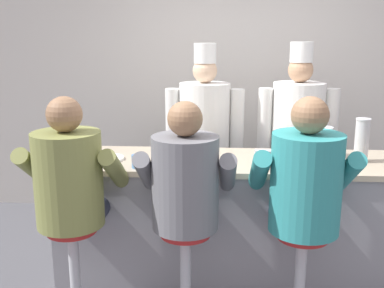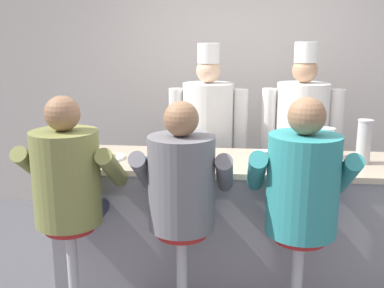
# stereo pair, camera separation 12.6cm
# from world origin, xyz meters

# --- Properties ---
(wall_back) EXTENTS (10.00, 0.06, 2.70)m
(wall_back) POSITION_xyz_m (0.00, 1.85, 1.35)
(wall_back) COLOR beige
(wall_back) RESTS_ON ground_plane
(diner_counter) EXTENTS (2.81, 0.70, 0.96)m
(diner_counter) POSITION_xyz_m (0.00, 0.35, 0.48)
(diner_counter) COLOR gray
(diner_counter) RESTS_ON ground_plane
(ketchup_bottle_red) EXTENTS (0.07, 0.07, 0.24)m
(ketchup_bottle_red) POSITION_xyz_m (0.23, 0.28, 1.07)
(ketchup_bottle_red) COLOR red
(ketchup_bottle_red) RESTS_ON diner_counter
(mustard_bottle_yellow) EXTENTS (0.06, 0.06, 0.21)m
(mustard_bottle_yellow) POSITION_xyz_m (0.62, 0.23, 1.05)
(mustard_bottle_yellow) COLOR yellow
(mustard_bottle_yellow) RESTS_ON diner_counter
(water_pitcher_clear) EXTENTS (0.16, 0.14, 0.22)m
(water_pitcher_clear) POSITION_xyz_m (0.58, 0.49, 1.07)
(water_pitcher_clear) COLOR silver
(water_pitcher_clear) RESTS_ON diner_counter
(breakfast_plate) EXTENTS (0.25, 0.25, 0.05)m
(breakfast_plate) POSITION_xyz_m (-1.02, 0.29, 0.97)
(breakfast_plate) COLOR white
(breakfast_plate) RESTS_ON diner_counter
(cereal_bowl) EXTENTS (0.14, 0.14, 0.06)m
(cereal_bowl) POSITION_xyz_m (0.26, 0.08, 0.99)
(cereal_bowl) COLOR #B24C47
(cereal_bowl) RESTS_ON diner_counter
(coffee_mug_blue) EXTENTS (0.12, 0.08, 0.09)m
(coffee_mug_blue) POSITION_xyz_m (-0.75, 0.09, 1.01)
(coffee_mug_blue) COLOR #4C7AB2
(coffee_mug_blue) RESTS_ON diner_counter
(cup_stack_steel) EXTENTS (0.11, 0.11, 0.32)m
(cup_stack_steel) POSITION_xyz_m (0.82, 0.35, 1.12)
(cup_stack_steel) COLOR #B7BABF
(cup_stack_steel) RESTS_ON diner_counter
(napkin_dispenser_chrome) EXTENTS (0.13, 0.08, 0.13)m
(napkin_dispenser_chrome) POSITION_xyz_m (0.11, 0.14, 1.02)
(napkin_dispenser_chrome) COLOR silver
(napkin_dispenser_chrome) RESTS_ON diner_counter
(diner_seated_olive) EXTENTS (0.64, 0.63, 1.50)m
(diner_seated_olive) POSITION_xyz_m (-1.12, -0.22, 0.94)
(diner_seated_olive) COLOR #B2B5BA
(diner_seated_olive) RESTS_ON ground_plane
(diner_seated_grey) EXTENTS (0.62, 0.61, 1.47)m
(diner_seated_grey) POSITION_xyz_m (-0.40, -0.22, 0.93)
(diner_seated_grey) COLOR #B2B5BA
(diner_seated_grey) RESTS_ON ground_plane
(diner_seated_teal) EXTENTS (0.65, 0.64, 1.51)m
(diner_seated_teal) POSITION_xyz_m (0.32, -0.22, 0.95)
(diner_seated_teal) COLOR #B2B5BA
(diner_seated_teal) RESTS_ON ground_plane
(cook_in_whites_near) EXTENTS (0.70, 0.45, 1.78)m
(cook_in_whites_near) POSITION_xyz_m (-0.33, 1.08, 0.98)
(cook_in_whites_near) COLOR #232328
(cook_in_whites_near) RESTS_ON ground_plane
(cook_in_whites_far) EXTENTS (0.70, 0.45, 1.80)m
(cook_in_whites_far) POSITION_xyz_m (0.49, 1.08, 0.99)
(cook_in_whites_far) COLOR #232328
(cook_in_whites_far) RESTS_ON ground_plane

